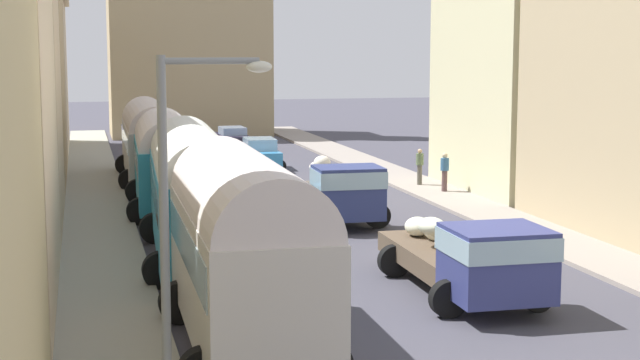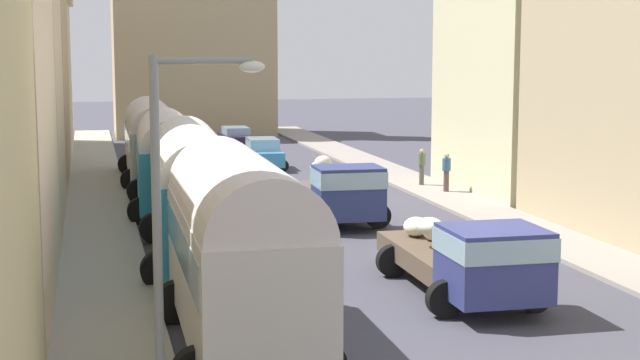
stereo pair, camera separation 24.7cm
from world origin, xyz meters
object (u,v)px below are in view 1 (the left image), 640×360
at_px(parked_bus_0, 244,243).
at_px(parked_bus_2, 167,158).
at_px(car_1, 233,138).
at_px(car_2, 244,188).
at_px(parked_bus_1, 194,187).
at_px(pedestrian_0, 420,166).
at_px(car_3, 192,156).
at_px(car_0, 260,153).
at_px(cargo_truck_1, 338,191).
at_px(pedestrian_1, 445,171).
at_px(cargo_truck_0, 473,256).
at_px(parked_bus_3, 150,137).
at_px(streetlamp_near, 181,203).

xyz_separation_m(parked_bus_0, parked_bus_2, (0.00, 18.00, -0.22)).
relative_size(car_1, car_2, 1.01).
height_order(parked_bus_1, pedestrian_0, parked_bus_1).
bearing_deg(pedestrian_0, car_3, 136.47).
distance_m(car_0, car_3, 3.55).
height_order(parked_bus_2, car_1, parked_bus_2).
xyz_separation_m(cargo_truck_1, pedestrian_1, (6.31, 5.62, -0.16)).
relative_size(parked_bus_1, car_3, 2.65).
relative_size(parked_bus_2, cargo_truck_0, 1.14).
bearing_deg(parked_bus_1, parked_bus_3, 90.00).
bearing_deg(cargo_truck_0, car_2, 101.74).
bearing_deg(streetlamp_near, pedestrian_1, 59.34).
height_order(parked_bus_1, parked_bus_3, parked_bus_1).
bearing_deg(car_0, parked_bus_3, -148.35).
height_order(parked_bus_1, streetlamp_near, streetlamp_near).
bearing_deg(cargo_truck_1, cargo_truck_0, -87.63).
bearing_deg(pedestrian_0, parked_bus_1, -132.09).
bearing_deg(parked_bus_1, cargo_truck_0, -44.36).
height_order(car_0, car_1, car_0).
bearing_deg(parked_bus_0, cargo_truck_0, 24.39).
distance_m(parked_bus_3, car_0, 7.12).
relative_size(cargo_truck_0, car_3, 1.89).
xyz_separation_m(parked_bus_2, pedestrian_1, (12.12, 1.84, -1.09)).
xyz_separation_m(cargo_truck_0, streetlamp_near, (-7.91, -6.20, 2.62)).
bearing_deg(parked_bus_3, pedestrian_1, -30.57).
distance_m(parked_bus_1, parked_bus_2, 9.00).
height_order(car_0, car_3, car_0).
relative_size(parked_bus_0, car_1, 2.00).
xyz_separation_m(parked_bus_2, car_3, (2.42, 12.91, -1.37)).
distance_m(parked_bus_1, streetlamp_near, 12.55).
xyz_separation_m(cargo_truck_0, pedestrian_1, (5.84, 16.99, -0.11)).
bearing_deg(parked_bus_3, parked_bus_2, -90.00).
bearing_deg(streetlamp_near, car_3, 83.28).
bearing_deg(car_0, parked_bus_0, -100.99).
xyz_separation_m(parked_bus_3, cargo_truck_1, (5.82, -12.79, -0.92)).
bearing_deg(car_1, parked_bus_0, -98.47).
bearing_deg(cargo_truck_1, car_3, 101.52).
distance_m(parked_bus_3, streetlamp_near, 30.44).
bearing_deg(parked_bus_0, parked_bus_2, 90.00).
height_order(cargo_truck_0, pedestrian_1, cargo_truck_0).
height_order(cargo_truck_0, pedestrian_0, cargo_truck_0).
bearing_deg(cargo_truck_0, cargo_truck_1, 92.37).
distance_m(pedestrian_0, pedestrian_1, 2.22).
bearing_deg(cargo_truck_1, pedestrian_1, 41.72).
relative_size(car_2, streetlamp_near, 0.65).
xyz_separation_m(parked_bus_3, cargo_truck_0, (6.29, -24.15, -0.97)).
relative_size(cargo_truck_0, pedestrian_0, 4.00).
bearing_deg(cargo_truck_0, car_1, 90.50).
bearing_deg(pedestrian_0, parked_bus_3, 157.09).
distance_m(car_1, pedestrian_0, 18.90).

